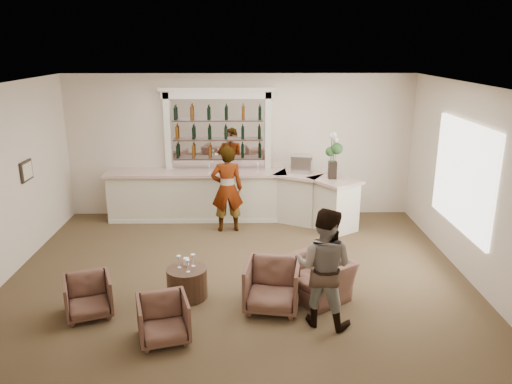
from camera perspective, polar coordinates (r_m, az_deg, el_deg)
The scene contains 19 objects.
ground at distance 8.85m, azimuth -2.08°, elevation -9.82°, with size 8.00×8.00×0.00m, color brown.
room_shell at distance 8.78m, azimuth -1.09°, elevation 6.12°, with size 8.04×7.02×3.32m.
bar_counter at distance 11.43m, azimuth -2.65°, elevation -0.52°, with size 5.72×1.80×1.14m.
back_bar_alcove at distance 11.51m, azimuth -4.37°, elevation 7.04°, with size 2.64×0.25×3.00m.
cocktail_table at distance 8.21m, azimuth -7.88°, elevation -10.24°, with size 0.65×0.65×0.50m, color #442C1D.
sommelier at distance 10.71m, azimuth -3.33°, elevation 0.35°, with size 0.69×0.45×1.89m, color gray.
guest at distance 7.24m, azimuth 7.75°, elevation -8.51°, with size 0.86×0.67×1.77m, color gray.
armchair_left at distance 8.02m, azimuth -18.64°, elevation -11.23°, with size 0.66×0.68×0.62m, color brown.
armchair_center at distance 7.16m, azimuth -10.55°, elevation -14.11°, with size 0.67×0.69×0.63m, color brown.
armchair_right at distance 7.77m, azimuth 1.88°, elevation -10.64°, with size 0.81×0.84×0.76m, color brown.
armchair_far at distance 8.20m, azimuth 7.07°, elevation -9.69°, with size 0.99×0.87×0.65m, color brown.
espresso_machine at distance 11.29m, azimuth 5.27°, elevation 3.22°, with size 0.45×0.38×0.39m, color silver.
flower_vase at distance 10.76m, azimuth 8.81°, elevation 4.43°, with size 0.26×0.26×1.00m.
wine_glass_bar_left at distance 11.31m, azimuth 0.19°, elevation 2.84°, with size 0.07×0.07×0.21m, color white, non-canonical shape.
wine_glass_bar_right at distance 11.26m, azimuth -5.37°, elevation 2.71°, with size 0.07×0.07×0.21m, color white, non-canonical shape.
wine_glass_tbl_a at distance 8.10m, azimuth -8.80°, elevation -7.89°, with size 0.07×0.07×0.21m, color white, non-canonical shape.
wine_glass_tbl_b at distance 8.12m, azimuth -7.21°, elevation -7.76°, with size 0.07×0.07×0.21m, color white, non-canonical shape.
wine_glass_tbl_c at distance 7.94m, azimuth -7.80°, elevation -8.38°, with size 0.07×0.07×0.21m, color white, non-canonical shape.
napkin_holder at distance 8.21m, azimuth -7.99°, elevation -7.87°, with size 0.08×0.08×0.12m, color white.
Camera 1 is at (0.19, -7.92, 3.94)m, focal length 35.00 mm.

